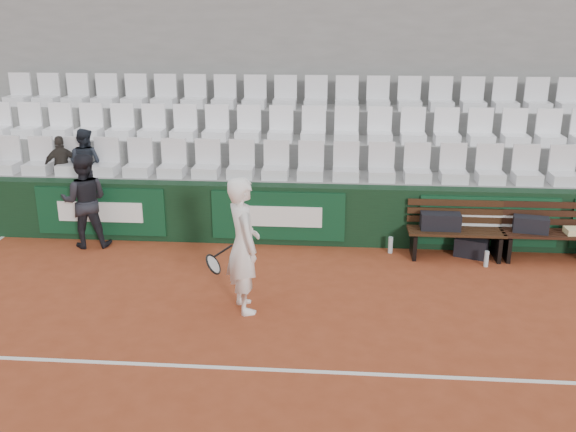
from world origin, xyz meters
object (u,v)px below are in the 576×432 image
object	(u,v)px
spectator_b	(60,142)
spectator_c	(83,138)
sports_bag_left	(440,221)
sports_bag_ground	(471,247)
sports_bag_right	(531,224)
water_bottle_far	(486,259)
ball_kid	(85,201)
tennis_player	(243,245)
bench_left	(455,244)
bench_right	(548,246)
water_bottle_near	(390,245)

from	to	relation	value
spectator_b	spectator_c	size ratio (longest dim) A/B	0.89
sports_bag_left	sports_bag_ground	size ratio (longest dim) A/B	1.25
sports_bag_left	sports_bag_right	distance (m)	1.39
sports_bag_ground	sports_bag_left	bearing A→B (deg)	-176.92
sports_bag_right	spectator_c	xyz separation A→B (m)	(-7.45, 0.93, 1.05)
water_bottle_far	ball_kid	world-z (taller)	ball_kid
sports_bag_right	spectator_b	distance (m)	7.99
tennis_player	bench_left	bearing A→B (deg)	34.11
tennis_player	spectator_b	distance (m)	4.80
ball_kid	tennis_player	bearing A→B (deg)	133.10
tennis_player	spectator_b	xyz separation A→B (m)	(-3.66, 3.03, 0.66)
sports_bag_ground	tennis_player	distance (m)	4.04
spectator_b	sports_bag_ground	bearing A→B (deg)	148.02
sports_bag_right	sports_bag_ground	xyz separation A→B (m)	(-0.86, 0.04, -0.42)
bench_left	spectator_b	size ratio (longest dim) A/B	1.35
water_bottle_far	tennis_player	world-z (taller)	tennis_player
bench_left	bench_right	xyz separation A→B (m)	(1.45, 0.02, 0.00)
sports_bag_left	sports_bag_right	xyz separation A→B (m)	(1.39, -0.01, -0.01)
spectator_b	ball_kid	bearing A→B (deg)	103.65
bench_right	spectator_c	size ratio (longest dim) A/B	1.20
sports_bag_ground	bench_right	bearing A→B (deg)	-2.13
bench_left	spectator_c	xyz separation A→B (m)	(-6.31, 0.95, 1.40)
water_bottle_far	spectator_b	size ratio (longest dim) A/B	0.22
bench_right	water_bottle_far	bearing A→B (deg)	-159.85
sports_bag_ground	bench_left	bearing A→B (deg)	-167.63
spectator_b	sports_bag_right	bearing A→B (deg)	148.55
ball_kid	bench_right	bearing A→B (deg)	168.74
water_bottle_far	water_bottle_near	bearing A→B (deg)	162.24
water_bottle_near	spectator_c	bearing A→B (deg)	170.89
bench_left	spectator_c	distance (m)	6.53
bench_left	sports_bag_ground	size ratio (longest dim) A/B	3.02
sports_bag_right	sports_bag_ground	size ratio (longest dim) A/B	1.06
bench_left	sports_bag_ground	distance (m)	0.29
water_bottle_far	spectator_c	xyz separation A→B (m)	(-6.73, 1.31, 1.50)
spectator_c	sports_bag_ground	bearing A→B (deg)	-176.18
sports_bag_ground	spectator_b	distance (m)	7.20
sports_bag_left	tennis_player	bearing A→B (deg)	-143.19
sports_bag_right	spectator_c	distance (m)	7.58
spectator_b	spectator_c	bearing A→B (deg)	155.25
bench_right	water_bottle_far	xyz separation A→B (m)	(-1.02, -0.37, -0.10)
water_bottle_far	sports_bag_left	bearing A→B (deg)	149.88
spectator_c	ball_kid	bearing A→B (deg)	120.02
bench_left	water_bottle_far	bearing A→B (deg)	-40.03
bench_right	spectator_b	xyz separation A→B (m)	(-8.18, 0.93, 1.33)
spectator_b	spectator_c	world-z (taller)	spectator_c
bench_right	tennis_player	size ratio (longest dim) A/B	0.83
tennis_player	water_bottle_far	bearing A→B (deg)	26.23
water_bottle_near	water_bottle_far	distance (m)	1.50
ball_kid	water_bottle_far	bearing A→B (deg)	165.39
bench_right	spectator_c	xyz separation A→B (m)	(-7.75, 0.93, 1.40)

